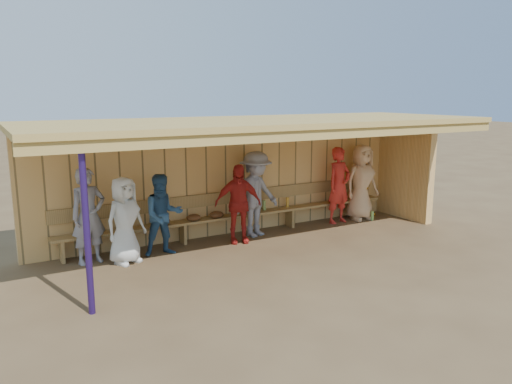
% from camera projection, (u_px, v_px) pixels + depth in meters
% --- Properties ---
extents(ground, '(90.00, 90.00, 0.00)m').
position_uv_depth(ground, '(265.00, 247.00, 9.81)').
color(ground, brown).
rests_on(ground, ground).
extents(player_a, '(0.70, 0.54, 1.72)m').
position_uv_depth(player_a, '(89.00, 216.00, 8.75)').
color(player_a, gray).
rests_on(player_a, ground).
extents(player_b, '(0.89, 0.75, 1.56)m').
position_uv_depth(player_b, '(125.00, 220.00, 8.76)').
color(player_b, silver).
rests_on(player_b, ground).
extents(player_c, '(0.80, 0.65, 1.53)m').
position_uv_depth(player_c, '(163.00, 215.00, 9.22)').
color(player_c, '#2D527B').
rests_on(player_c, ground).
extents(player_d, '(1.01, 0.64, 1.60)m').
position_uv_depth(player_d, '(238.00, 204.00, 10.00)').
color(player_d, red).
rests_on(player_d, ground).
extents(player_e, '(1.30, 0.94, 1.80)m').
position_uv_depth(player_e, '(256.00, 194.00, 10.45)').
color(player_e, gray).
rests_on(player_e, ground).
extents(player_g, '(0.70, 0.50, 1.77)m').
position_uv_depth(player_g, '(339.00, 185.00, 11.53)').
color(player_g, red).
rests_on(player_g, ground).
extents(player_h, '(0.89, 0.59, 1.80)m').
position_uv_depth(player_h, '(361.00, 182.00, 11.86)').
color(player_h, '#DBAC7B').
rests_on(player_h, ground).
extents(dugout_structure, '(8.80, 3.20, 2.50)m').
position_uv_depth(dugout_structure, '(264.00, 157.00, 10.25)').
color(dugout_structure, '#E2AC60').
rests_on(dugout_structure, ground).
extents(bench, '(7.60, 0.34, 0.93)m').
position_uv_depth(bench, '(238.00, 210.00, 10.65)').
color(bench, '#A78147').
rests_on(bench, ground).
extents(dugout_equipment, '(5.56, 0.62, 0.80)m').
position_uv_depth(dugout_equipment, '(225.00, 215.00, 10.36)').
color(dugout_equipment, yellow).
rests_on(dugout_equipment, ground).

